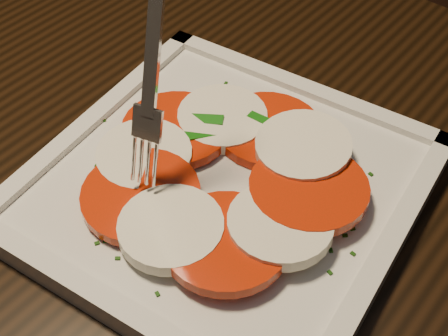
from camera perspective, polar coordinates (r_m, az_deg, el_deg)
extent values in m
cube|color=black|center=(0.48, -8.49, -5.85)|extent=(1.22, 0.83, 0.04)
cylinder|color=black|center=(1.20, -13.35, 6.80)|extent=(0.06, 0.06, 0.71)
cylinder|color=black|center=(1.17, 12.55, -4.72)|extent=(0.04, 0.04, 0.41)
cylinder|color=black|center=(1.43, 16.92, 5.66)|extent=(0.04, 0.04, 0.41)
cube|color=silver|center=(0.46, 0.00, -1.88)|extent=(0.29, 0.29, 0.01)
cylinder|color=red|center=(0.49, 4.14, 3.50)|extent=(0.08, 0.08, 0.01)
cylinder|color=silver|center=(0.50, -0.15, 4.57)|extent=(0.07, 0.07, 0.01)
cylinder|color=red|center=(0.49, -4.40, 3.58)|extent=(0.08, 0.09, 0.01)
cylinder|color=silver|center=(0.47, -7.29, 1.09)|extent=(0.07, 0.07, 0.01)
cylinder|color=red|center=(0.44, -7.62, -2.49)|extent=(0.08, 0.09, 0.01)
cylinder|color=silver|center=(0.42, -4.88, -5.50)|extent=(0.07, 0.07, 0.01)
cylinder|color=red|center=(0.41, 0.18, -6.74)|extent=(0.09, 0.09, 0.01)
cylinder|color=silver|center=(0.42, 5.16, -5.14)|extent=(0.07, 0.07, 0.01)
cylinder|color=red|center=(0.44, 7.76, -1.84)|extent=(0.09, 0.09, 0.01)
cylinder|color=silver|center=(0.46, 7.26, 1.92)|extent=(0.07, 0.07, 0.01)
cube|color=#13590F|center=(0.48, -7.09, 2.55)|extent=(0.03, 0.03, 0.00)
cube|color=#13590F|center=(0.49, -2.19, 4.52)|extent=(0.04, 0.03, 0.00)
cube|color=#13590F|center=(0.46, 6.07, 0.04)|extent=(0.03, 0.04, 0.00)
cube|color=#13590F|center=(0.46, -4.74, 1.04)|extent=(0.02, 0.03, 0.00)
cube|color=#13590F|center=(0.41, -3.85, -6.94)|extent=(0.03, 0.01, 0.00)
cube|color=#13590F|center=(0.49, 4.22, 4.15)|extent=(0.04, 0.01, 0.00)
cube|color=#13590F|center=(0.41, 1.36, -6.31)|extent=(0.01, 0.03, 0.00)
cube|color=#13590F|center=(0.42, -4.62, -6.05)|extent=(0.02, 0.04, 0.00)
cube|color=#13590F|center=(0.46, 7.64, 0.78)|extent=(0.03, 0.03, 0.00)
cube|color=#13590F|center=(0.48, -3.04, 3.01)|extent=(0.03, 0.04, 0.00)
cube|color=#11370A|center=(0.51, -3.64, 5.25)|extent=(0.00, 0.00, 0.00)
cube|color=#11370A|center=(0.52, -0.31, 6.38)|extent=(0.00, 0.00, 0.00)
cube|color=#11370A|center=(0.52, -7.04, 5.88)|extent=(0.00, 0.00, 0.00)
cube|color=#11370A|center=(0.42, -8.73, -7.79)|extent=(0.00, 0.00, 0.00)
cube|color=#11370A|center=(0.48, -11.52, 0.19)|extent=(0.00, 0.00, 0.00)
cube|color=#11370A|center=(0.42, 9.66, -9.40)|extent=(0.00, 0.00, 0.00)
cube|color=#11370A|center=(0.45, -11.75, -3.26)|extent=(0.00, 0.00, 0.00)
cube|color=#11370A|center=(0.42, -9.70, -8.14)|extent=(0.00, 0.00, 0.00)
cube|color=#11370A|center=(0.42, -6.24, -8.27)|extent=(0.00, 0.00, 0.00)
cube|color=#11370A|center=(0.49, 8.91, 2.58)|extent=(0.00, 0.00, 0.00)
cube|color=#11370A|center=(0.48, 13.27, -0.56)|extent=(0.00, 0.00, 0.00)
cube|color=#11370A|center=(0.54, 0.17, 7.76)|extent=(0.00, 0.00, 0.00)
cube|color=#11370A|center=(0.43, 11.70, -7.68)|extent=(0.00, 0.00, 0.00)
cube|color=#11370A|center=(0.51, 10.25, 3.70)|extent=(0.00, 0.00, 0.00)
cube|color=#11370A|center=(0.43, -10.78, -6.59)|extent=(0.00, 0.00, 0.00)
cube|color=#11370A|center=(0.47, 11.03, -1.29)|extent=(0.00, 0.00, 0.00)
cube|color=#11370A|center=(0.41, -0.78, -9.70)|extent=(0.00, 0.00, 0.00)
cube|color=#11370A|center=(0.43, 9.02, -5.90)|extent=(0.00, 0.00, 0.00)
cube|color=#11370A|center=(0.41, -3.74, -9.83)|extent=(0.00, 0.00, 0.00)
cube|color=#11370A|center=(0.49, -8.74, 2.36)|extent=(0.00, 0.00, 0.00)
cube|color=#11370A|center=(0.40, -1.16, -10.87)|extent=(0.00, 0.00, 0.00)
cube|color=#11370A|center=(0.51, -10.91, 4.32)|extent=(0.00, 0.00, 0.00)
cube|color=#11370A|center=(0.44, 11.67, -5.46)|extent=(0.00, 0.00, 0.00)
cube|color=#11370A|center=(0.43, 11.01, -6.07)|extent=(0.00, 0.00, 0.00)
cube|color=#11370A|center=(0.43, 9.73, -7.43)|extent=(0.00, 0.00, 0.00)
cube|color=#11370A|center=(0.50, 10.84, 3.45)|extent=(0.00, 0.00, 0.00)
cube|color=#11370A|center=(0.40, -6.11, -11.38)|extent=(0.00, 0.00, 0.00)
cube|color=#11370A|center=(0.45, 9.73, -4.02)|extent=(0.00, 0.00, 0.00)
cube|color=#11370A|center=(0.43, -11.54, -6.75)|extent=(0.00, 0.00, 0.00)
cube|color=#11370A|center=(0.53, -1.48, 7.15)|extent=(0.00, 0.00, 0.00)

